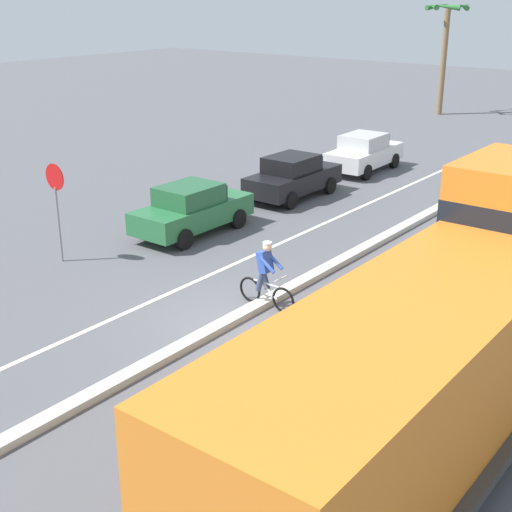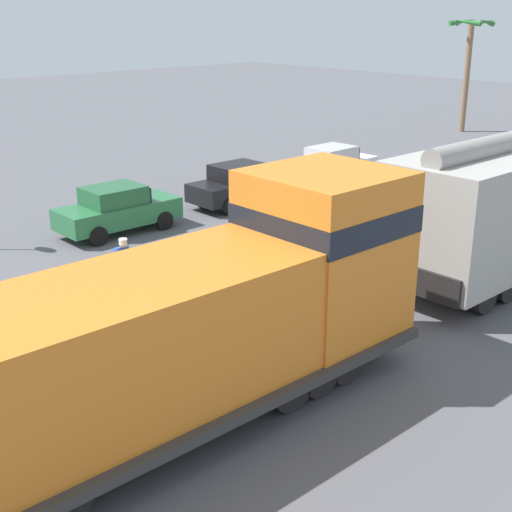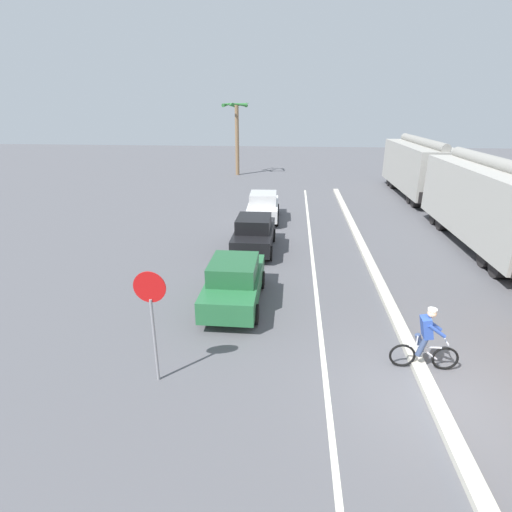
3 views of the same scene
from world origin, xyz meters
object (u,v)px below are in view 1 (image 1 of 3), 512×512
(locomotive, at_px, (454,337))
(parked_car_white, at_px, (364,153))
(parked_car_black, at_px, (293,177))
(cyclist, at_px, (266,276))
(stop_sign, at_px, (56,194))
(palm_tree_near, at_px, (446,33))
(parked_car_green, at_px, (192,209))

(locomotive, height_order, parked_car_white, locomotive)
(parked_car_black, bearing_deg, cyclist, -58.83)
(locomotive, height_order, stop_sign, locomotive)
(locomotive, bearing_deg, parked_car_black, 135.38)
(parked_car_black, relative_size, palm_tree_near, 0.63)
(parked_car_white, bearing_deg, locomotive, -55.95)
(stop_sign, bearing_deg, parked_car_white, 84.47)
(parked_car_black, height_order, palm_tree_near, palm_tree_near)
(parked_car_black, height_order, stop_sign, stop_sign)
(stop_sign, bearing_deg, locomotive, -5.08)
(cyclist, bearing_deg, stop_sign, -170.81)
(parked_car_white, bearing_deg, parked_car_black, -90.23)
(locomotive, height_order, parked_car_green, locomotive)
(locomotive, relative_size, stop_sign, 4.03)
(parked_car_black, bearing_deg, stop_sign, -98.43)
(palm_tree_near, bearing_deg, cyclist, -73.45)
(locomotive, bearing_deg, parked_car_white, 124.05)
(cyclist, relative_size, stop_sign, 0.60)
(locomotive, relative_size, parked_car_green, 2.76)
(locomotive, distance_m, cyclist, 6.14)
(parked_car_white, height_order, cyclist, cyclist)
(parked_car_green, height_order, palm_tree_near, palm_tree_near)
(locomotive, distance_m, palm_tree_near, 35.29)
(locomotive, xyz_separation_m, parked_car_white, (-10.81, 16.00, -0.98))
(stop_sign, height_order, palm_tree_near, palm_tree_near)
(parked_car_green, bearing_deg, parked_car_black, 88.65)
(parked_car_green, relative_size, parked_car_white, 0.99)
(parked_car_white, bearing_deg, parked_car_green, -90.79)
(locomotive, height_order, parked_car_black, locomotive)
(cyclist, bearing_deg, palm_tree_near, 106.55)
(palm_tree_near, bearing_deg, parked_car_white, -76.88)
(parked_car_white, bearing_deg, stop_sign, -95.53)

